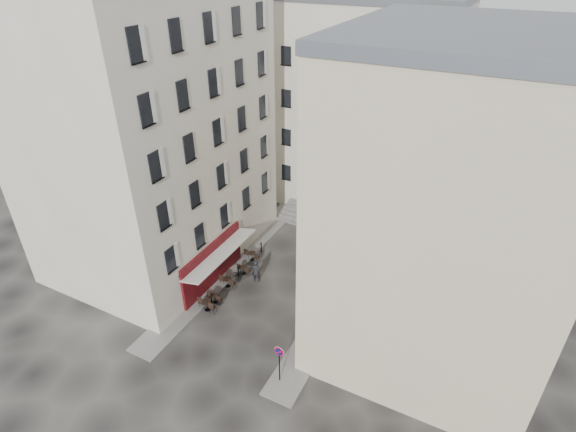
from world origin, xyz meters
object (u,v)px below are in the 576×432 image
Objects in this scene: bistro_table_a at (207,304)px; no_parking_sign at (279,358)px; bistro_table_b at (215,298)px; pedestrian at (256,271)px.

no_parking_sign is at bearing -22.63° from bistro_table_a.
no_parking_sign is 1.97× the size of bistro_table_a.
no_parking_sign is 8.30m from bistro_table_b.
bistro_table_b is (-7.18, 3.89, -1.52)m from no_parking_sign.
bistro_table_b is at bearing 157.49° from no_parking_sign.
no_parking_sign is 1.50× the size of pedestrian.
bistro_table_a is at bearing 52.44° from pedestrian.
bistro_table_a is 0.76× the size of pedestrian.
bistro_table_a reaches higher than bistro_table_b.
pedestrian is (1.36, 3.39, 0.49)m from bistro_table_b.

